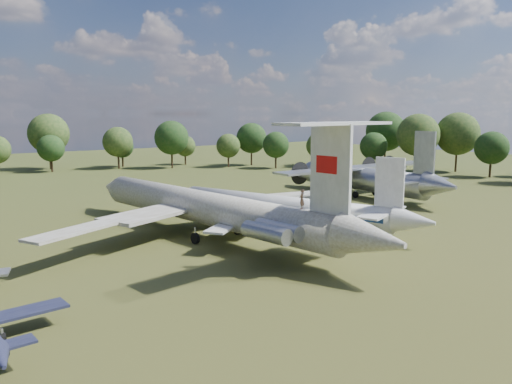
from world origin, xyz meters
TOP-DOWN VIEW (x-y plane):
  - ground at (0.00, 0.00)m, footprint 300.00×300.00m
  - il62_airliner at (2.69, 3.14)m, footprint 48.39×58.92m
  - tu104_jet at (12.64, 1.64)m, footprint 41.95×48.00m
  - an12_transport at (39.24, 12.53)m, footprint 34.61×38.59m
  - person_on_il62 at (4.76, -11.45)m, footprint 0.82×0.72m

SIDE VIEW (x-z plane):
  - ground at x=0.00m, z-range 0.00..0.00m
  - tu104_jet at x=12.64m, z-range 0.00..4.02m
  - an12_transport at x=39.24m, z-range 0.00..5.03m
  - il62_airliner at x=2.69m, z-range 0.00..5.26m
  - person_on_il62 at x=4.76m, z-range 5.26..7.15m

